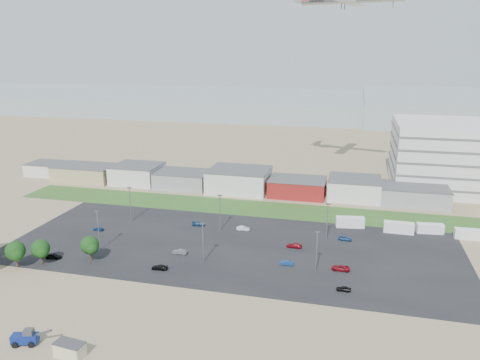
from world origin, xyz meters
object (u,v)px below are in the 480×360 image
(parked_car_1, at_px, (287,263))
(parked_car_8, at_px, (345,238))
(parked_car_3, at_px, (159,267))
(parked_car_4, at_px, (180,252))
(parked_car_2, at_px, (344,289))
(parked_car_0, at_px, (341,268))
(telehandler, at_px, (25,337))
(parked_car_10, at_px, (53,256))
(parked_car_12, at_px, (294,245))
(parked_car_6, at_px, (199,224))
(parked_car_11, at_px, (243,228))
(box_trailer_a, at_px, (350,222))
(portable_shed, at_px, (70,350))
(parked_car_5, at_px, (98,229))

(parked_car_1, height_order, parked_car_8, parked_car_8)
(parked_car_3, distance_m, parked_car_4, 9.65)
(parked_car_4, distance_m, parked_car_8, 45.59)
(parked_car_2, distance_m, parked_car_3, 43.27)
(parked_car_0, relative_size, parked_car_8, 1.22)
(telehandler, bearing_deg, parked_car_0, 23.30)
(parked_car_10, xyz_separation_m, parked_car_12, (58.24, 21.38, -0.01))
(parked_car_1, xyz_separation_m, parked_car_2, (14.00, -9.79, -0.01))
(parked_car_0, relative_size, parked_car_6, 1.10)
(parked_car_4, xyz_separation_m, parked_car_8, (41.22, 19.48, -0.03))
(parked_car_3, relative_size, parked_car_10, 0.95)
(parked_car_3, bearing_deg, telehandler, -20.41)
(parked_car_6, bearing_deg, parked_car_12, -110.97)
(parked_car_10, bearing_deg, parked_car_11, -59.33)
(parked_car_0, height_order, parked_car_11, parked_car_11)
(parked_car_1, distance_m, parked_car_11, 25.32)
(box_trailer_a, xyz_separation_m, parked_car_11, (-30.30, -10.28, -0.93))
(parked_car_1, xyz_separation_m, parked_car_3, (-29.27, -9.81, 0.02))
(parked_car_10, distance_m, parked_car_11, 51.81)
(parked_car_6, bearing_deg, parked_car_8, -95.12)
(parked_car_0, height_order, parked_car_6, parked_car_0)
(box_trailer_a, bearing_deg, parked_car_12, -134.61)
(box_trailer_a, xyz_separation_m, parked_car_0, (-1.55, -29.84, -0.93))
(parked_car_4, relative_size, parked_car_8, 1.08)
(portable_shed, xyz_separation_m, parked_car_4, (3.06, 44.07, -0.70))
(parked_car_1, relative_size, parked_car_8, 0.95)
(box_trailer_a, height_order, parked_car_3, box_trailer_a)
(parked_car_4, bearing_deg, parked_car_0, 88.40)
(portable_shed, bearing_deg, parked_car_0, 52.18)
(parked_car_12, bearing_deg, telehandler, -35.07)
(parked_car_3, bearing_deg, parked_car_2, 88.33)
(parked_car_0, bearing_deg, parked_car_12, -130.04)
(telehandler, relative_size, box_trailer_a, 0.88)
(portable_shed, bearing_deg, box_trailer_a, 65.31)
(parked_car_1, height_order, parked_car_12, parked_car_12)
(box_trailer_a, height_order, parked_car_5, box_trailer_a)
(parked_car_0, bearing_deg, parked_car_3, -76.28)
(box_trailer_a, height_order, parked_car_1, box_trailer_a)
(box_trailer_a, bearing_deg, parked_car_10, -158.94)
(parked_car_10, bearing_deg, telehandler, -157.31)
(parked_car_8, bearing_deg, parked_car_6, 93.99)
(box_trailer_a, height_order, parked_car_10, box_trailer_a)
(portable_shed, distance_m, parked_car_11, 65.88)
(parked_car_3, distance_m, parked_car_12, 36.19)
(parked_car_3, bearing_deg, parked_car_8, 122.47)
(portable_shed, xyz_separation_m, parked_car_1, (30.82, 44.34, -0.78))
(parked_car_8, relative_size, parked_car_11, 0.96)
(parked_car_0, bearing_deg, telehandler, -50.58)
(telehandler, xyz_separation_m, parked_car_1, (40.60, 43.25, -0.96))
(parked_car_6, relative_size, parked_car_10, 0.95)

